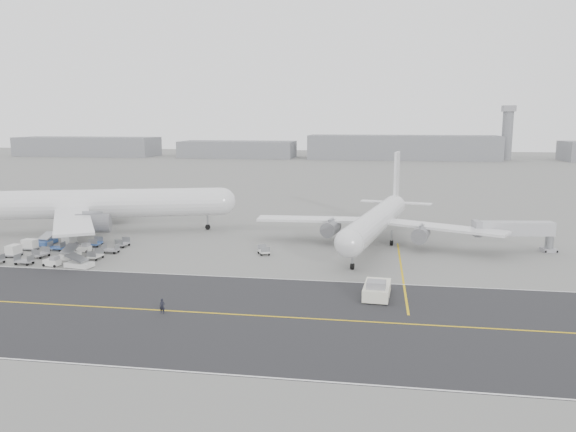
% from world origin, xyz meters
% --- Properties ---
extents(ground, '(700.00, 700.00, 0.00)m').
position_xyz_m(ground, '(0.00, 0.00, 0.00)').
color(ground, gray).
rests_on(ground, ground).
extents(taxiway, '(220.00, 59.00, 0.03)m').
position_xyz_m(taxiway, '(5.02, -17.98, 0.01)').
color(taxiway, '#2C2C2E').
rests_on(taxiway, ground).
extents(horizon_buildings, '(520.00, 28.00, 28.00)m').
position_xyz_m(horizon_buildings, '(30.00, 260.00, 0.00)').
color(horizon_buildings, slate).
rests_on(horizon_buildings, ground).
extents(control_tower, '(7.00, 7.00, 31.25)m').
position_xyz_m(control_tower, '(100.00, 265.00, 16.25)').
color(control_tower, slate).
rests_on(control_tower, ground).
extents(airliner_a, '(58.66, 57.46, 20.81)m').
position_xyz_m(airliner_a, '(-32.46, 25.71, 5.99)').
color(airliner_a, white).
rests_on(airliner_a, ground).
extents(airliner_b, '(45.74, 46.67, 16.27)m').
position_xyz_m(airliner_b, '(26.08, 23.40, 4.70)').
color(airliner_b, white).
rests_on(airliner_b, ground).
extents(pushback_tug, '(3.78, 9.11, 2.58)m').
position_xyz_m(pushback_tug, '(26.20, -8.61, 1.06)').
color(pushback_tug, white).
rests_on(pushback_tug, ground).
extents(jet_bridge, '(14.83, 4.70, 5.54)m').
position_xyz_m(jet_bridge, '(50.08, 21.60, 3.86)').
color(jet_bridge, gray).
rests_on(jet_bridge, ground).
extents(gse_cluster, '(24.22, 23.44, 2.09)m').
position_xyz_m(gse_cluster, '(-27.65, 6.80, 0.00)').
color(gse_cluster, gray).
rests_on(gse_cluster, ground).
extents(stray_dolly, '(2.60, 3.04, 1.60)m').
position_xyz_m(stray_dolly, '(6.74, 12.44, 0.00)').
color(stray_dolly, silver).
rests_on(stray_dolly, ground).
extents(ground_crew_a, '(0.69, 0.46, 1.86)m').
position_xyz_m(ground_crew_a, '(0.71, -19.02, 0.93)').
color(ground_crew_a, black).
rests_on(ground_crew_a, ground).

